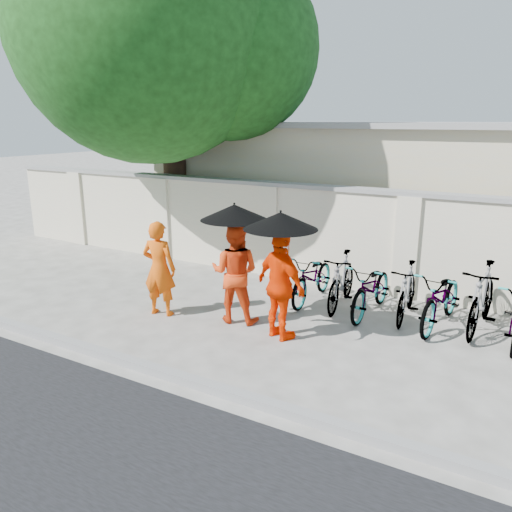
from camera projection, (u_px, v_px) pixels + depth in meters
The scene contains 16 objects.
ground at pixel (233, 333), 8.19m from camera, with size 80.00×80.00×0.00m, color #ABA7A0.
kerb at pixel (167, 373), 6.75m from camera, with size 40.00×0.16×0.12m, color gray.
compound_wall at pixel (358, 241), 10.13m from camera, with size 20.00×0.30×2.00m, color beige.
building_behind at pixel (445, 192), 12.69m from camera, with size 14.00×6.00×3.20m, color #B8B4A0.
shade_tree at pixel (162, 40), 11.09m from camera, with size 6.70×6.20×8.20m.
monk_left at pixel (159, 269), 8.76m from camera, with size 0.62×0.41×1.70m, color #E9550A.
monk_center at pixel (235, 272), 8.47m from camera, with size 0.85×0.66×1.75m, color red.
parasol_center at pixel (234, 212), 8.10m from camera, with size 1.12×1.12×1.07m.
monk_right at pixel (281, 286), 7.77m from camera, with size 1.03×0.43×1.76m, color #FF3500.
parasol_right at pixel (281, 221), 7.42m from camera, with size 1.13×1.13×1.06m.
bike_0 at pixel (313, 277), 9.52m from camera, with size 0.62×1.79×0.94m, color gray.
bike_1 at pixel (342, 281), 9.19m from camera, with size 0.49×1.72×1.03m, color gray.
bike_2 at pixel (372, 289), 8.86m from camera, with size 0.64×1.83×0.96m, color gray.
bike_3 at pixel (407, 292), 8.65m from camera, with size 0.46×1.64×0.99m, color gray.
bike_4 at pixel (442, 299), 8.31m from camera, with size 0.66×1.90×1.00m, color gray.
bike_5 at pixel (482, 298), 8.14m from camera, with size 0.53×1.88×1.13m, color gray.
Camera 1 is at (4.06, -6.40, 3.38)m, focal length 35.00 mm.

